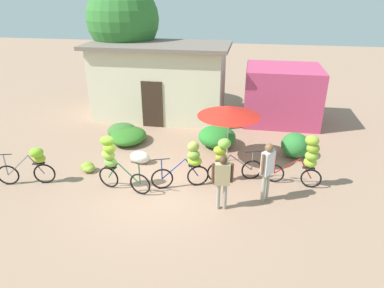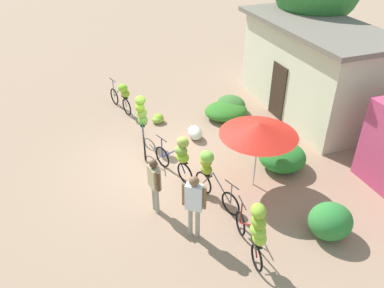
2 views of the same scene
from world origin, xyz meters
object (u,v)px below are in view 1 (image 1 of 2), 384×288
at_px(market_umbrella, 229,111).
at_px(bicycle_rightmost, 307,157).
at_px(tree_behind_building, 123,20).
at_px(bicycle_by_shop, 226,156).
at_px(building_low, 159,81).
at_px(bicycle_near_pile, 113,159).
at_px(bicycle_center_loaded, 190,162).
at_px(produce_sack, 140,157).
at_px(banana_pile_on_ground, 88,168).
at_px(person_vendor, 267,166).
at_px(bicycle_leftmost, 33,163).
at_px(shop_pink, 282,94).
at_px(person_bystander, 222,178).

height_order(market_umbrella, bicycle_rightmost, market_umbrella).
distance_m(tree_behind_building, bicycle_by_shop, 9.16).
distance_m(building_low, market_umbrella, 5.28).
xyz_separation_m(building_low, market_umbrella, (3.43, -4.01, 0.15)).
bearing_deg(bicycle_rightmost, bicycle_near_pile, -169.04).
bearing_deg(bicycle_near_pile, bicycle_center_loaded, 13.32).
bearing_deg(building_low, produce_sack, -84.13).
xyz_separation_m(banana_pile_on_ground, person_vendor, (5.70, -0.74, 0.96)).
distance_m(bicycle_leftmost, person_vendor, 6.96).
xyz_separation_m(market_umbrella, bicycle_by_shop, (0.07, -1.39, -0.98)).
distance_m(shop_pink, bicycle_leftmost, 10.44).
distance_m(building_low, banana_pile_on_ground, 5.86).
height_order(tree_behind_building, produce_sack, tree_behind_building).
bearing_deg(market_umbrella, bicycle_rightmost, -28.35).
relative_size(bicycle_by_shop, banana_pile_on_ground, 3.06).
bearing_deg(bicycle_leftmost, bicycle_center_loaded, 7.92).
relative_size(bicycle_by_shop, person_bystander, 1.06).
height_order(bicycle_rightmost, banana_pile_on_ground, bicycle_rightmost).
bearing_deg(shop_pink, tree_behind_building, 174.30).
bearing_deg(produce_sack, bicycle_leftmost, -145.81).
bearing_deg(person_vendor, bicycle_leftmost, -177.87).
bearing_deg(person_vendor, banana_pile_on_ground, 172.57).
relative_size(tree_behind_building, bicycle_leftmost, 3.45).
xyz_separation_m(bicycle_rightmost, person_vendor, (-1.19, -0.97, 0.10)).
height_order(bicycle_near_pile, person_vendor, person_vendor).
xyz_separation_m(building_low, shop_pink, (5.46, 0.45, -0.48)).
bearing_deg(bicycle_by_shop, bicycle_rightmost, 1.79).
height_order(market_umbrella, person_vendor, market_umbrella).
bearing_deg(banana_pile_on_ground, tree_behind_building, 97.74).
bearing_deg(bicycle_by_shop, banana_pile_on_ground, -178.11).
bearing_deg(bicycle_near_pile, shop_pink, 52.81).
relative_size(tree_behind_building, bicycle_rightmost, 3.44).
bearing_deg(tree_behind_building, produce_sack, -67.64).
height_order(banana_pile_on_ground, produce_sack, produce_sack).
xyz_separation_m(building_low, bicycle_rightmost, (5.87, -5.33, -0.70)).
height_order(bicycle_center_loaded, person_bystander, person_bystander).
bearing_deg(bicycle_center_loaded, banana_pile_on_ground, 174.27).
bearing_deg(person_vendor, bicycle_rightmost, 39.10).
relative_size(bicycle_by_shop, person_vendor, 0.95).
bearing_deg(person_bystander, banana_pile_on_ground, 163.27).
relative_size(building_low, person_bystander, 3.89).
distance_m(market_umbrella, bicycle_near_pile, 4.07).
relative_size(market_umbrella, bicycle_by_shop, 1.24).
bearing_deg(banana_pile_on_ground, shop_pink, 42.79).
bearing_deg(building_low, bicycle_leftmost, -109.06).
relative_size(market_umbrella, produce_sack, 3.00).
height_order(market_umbrella, produce_sack, market_umbrella).
bearing_deg(bicycle_by_shop, bicycle_near_pile, -162.64).
relative_size(tree_behind_building, person_bystander, 3.67).
xyz_separation_m(market_umbrella, bicycle_near_pile, (-3.17, -2.41, -0.84)).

